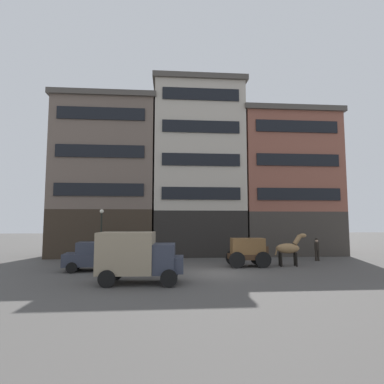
{
  "coord_description": "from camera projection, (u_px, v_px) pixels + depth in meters",
  "views": [
    {
      "loc": [
        -3.0,
        -19.0,
        3.24
      ],
      "look_at": [
        -1.33,
        2.09,
        5.2
      ],
      "focal_mm": 28.65,
      "sensor_mm": 36.0,
      "label": 1
    }
  ],
  "objects": [
    {
      "name": "building_center_right",
      "position": [
        286.0,
        182.0,
        30.52
      ],
      "size": [
        9.66,
        6.14,
        13.91
      ],
      "color": "#38332D",
      "rests_on": "ground_plane"
    },
    {
      "name": "cargo_wagon",
      "position": [
        248.0,
        250.0,
        21.52
      ],
      "size": [
        2.93,
        1.56,
        1.98
      ],
      "color": "#3D2819",
      "rests_on": "ground_plane"
    },
    {
      "name": "ground_plane",
      "position": [
        216.0,
        273.0,
        18.8
      ],
      "size": [
        120.0,
        120.0,
        0.0
      ],
      "primitive_type": "plane",
      "color": "#4C4947"
    },
    {
      "name": "streetlamp_curbside",
      "position": [
        101.0,
        227.0,
        24.38
      ],
      "size": [
        0.32,
        0.32,
        4.12
      ],
      "color": "black",
      "rests_on": "ground_plane"
    },
    {
      "name": "delivery_truck_near",
      "position": [
        138.0,
        255.0,
        15.85
      ],
      "size": [
        4.44,
        2.34,
        2.62
      ],
      "color": "#333847",
      "rests_on": "ground_plane"
    },
    {
      "name": "pedestrian_officer",
      "position": [
        317.0,
        249.0,
        24.53
      ],
      "size": [
        0.45,
        0.45,
        1.79
      ],
      "color": "black",
      "rests_on": "ground_plane"
    },
    {
      "name": "building_center_left",
      "position": [
        198.0,
        168.0,
        29.94
      ],
      "size": [
        8.78,
        6.14,
        16.61
      ],
      "color": "black",
      "rests_on": "ground_plane"
    },
    {
      "name": "building_far_left",
      "position": [
        106.0,
        176.0,
        29.17
      ],
      "size": [
        9.52,
        6.14,
        14.74
      ],
      "color": "#33281E",
      "rests_on": "ground_plane"
    },
    {
      "name": "draft_horse",
      "position": [
        289.0,
        248.0,
        21.76
      ],
      "size": [
        2.35,
        0.63,
        2.3
      ],
      "color": "#937047",
      "rests_on": "ground_plane"
    },
    {
      "name": "fire_hydrant_curbside",
      "position": [
        254.0,
        255.0,
        25.16
      ],
      "size": [
        0.24,
        0.24,
        0.83
      ],
      "color": "maroon",
      "rests_on": "ground_plane"
    },
    {
      "name": "sedan_light",
      "position": [
        94.0,
        256.0,
        19.83
      ],
      "size": [
        3.82,
        2.12,
        1.83
      ],
      "color": "#333847",
      "rests_on": "ground_plane"
    }
  ]
}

